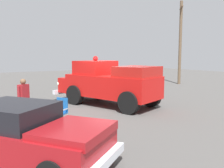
% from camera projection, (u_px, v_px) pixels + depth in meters
% --- Properties ---
extents(ground_plane, '(60.00, 60.00, 0.00)m').
position_uv_depth(ground_plane, '(110.00, 107.00, 12.45)').
color(ground_plane, '#514F4C').
extents(vintage_fire_truck, '(6.33, 4.06, 2.59)m').
position_uv_depth(vintage_fire_truck, '(109.00, 83.00, 12.70)').
color(vintage_fire_truck, black).
rests_on(vintage_fire_truck, ground).
extents(classic_hot_rod, '(4.62, 4.05, 1.46)m').
position_uv_depth(classic_hot_rod, '(24.00, 134.00, 5.80)').
color(classic_hot_rod, black).
rests_on(classic_hot_rod, ground).
extents(lawn_chair_by_car, '(0.68, 0.69, 1.02)m').
position_uv_depth(lawn_chair_by_car, '(61.00, 109.00, 9.11)').
color(lawn_chair_by_car, '#B7BABF').
rests_on(lawn_chair_by_car, ground).
extents(spectator_standing, '(0.46, 0.58, 1.68)m').
position_uv_depth(spectator_standing, '(24.00, 96.00, 9.89)').
color(spectator_standing, '#2D334C').
rests_on(spectator_standing, ground).
extents(utility_pole, '(1.37, 1.20, 7.46)m').
position_uv_depth(utility_pole, '(180.00, 42.00, 21.88)').
color(utility_pole, brown).
rests_on(utility_pole, ground).
extents(traffic_cone, '(0.40, 0.40, 0.64)m').
position_uv_depth(traffic_cone, '(82.00, 88.00, 17.35)').
color(traffic_cone, orange).
rests_on(traffic_cone, ground).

